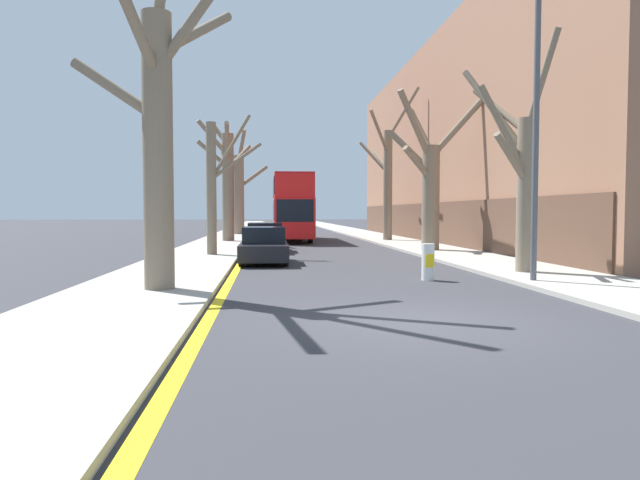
% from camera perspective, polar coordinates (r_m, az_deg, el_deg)
% --- Properties ---
extents(ground_plane, '(300.00, 300.00, 0.00)m').
position_cam_1_polar(ground_plane, '(10.23, 9.71, -8.01)').
color(ground_plane, '#333338').
extents(sidewalk_left, '(3.46, 120.00, 0.12)m').
position_cam_1_polar(sidewalk_left, '(59.82, -7.98, 0.97)').
color(sidewalk_left, '#A39E93').
rests_on(sidewalk_left, ground).
extents(sidewalk_right, '(3.46, 120.00, 0.12)m').
position_cam_1_polar(sidewalk_right, '(60.30, 2.68, 1.01)').
color(sidewalk_right, '#A39E93').
rests_on(sidewalk_right, ground).
extents(building_facade_right, '(10.08, 42.06, 12.64)m').
position_cam_1_polar(building_facade_right, '(39.31, 17.40, 9.07)').
color(building_facade_right, '#93664C').
rests_on(building_facade_right, ground).
extents(kerb_line_stripe, '(0.24, 120.00, 0.01)m').
position_cam_1_polar(kerb_line_stripe, '(59.75, -6.15, 0.92)').
color(kerb_line_stripe, yellow).
rests_on(kerb_line_stripe, ground).
extents(street_tree_left_0, '(4.38, 4.79, 9.17)m').
position_cam_1_polar(street_tree_left_0, '(13.90, -15.71, 11.13)').
color(street_tree_left_0, '#7A6B56').
rests_on(street_tree_left_0, ground).
extents(street_tree_left_1, '(2.36, 1.88, 6.13)m').
position_cam_1_polar(street_tree_left_1, '(24.81, -10.58, 5.52)').
color(street_tree_left_1, '#7A6B56').
rests_on(street_tree_left_1, ground).
extents(street_tree_left_2, '(3.34, 5.43, 7.74)m').
position_cam_1_polar(street_tree_left_2, '(36.62, -9.27, 5.95)').
color(street_tree_left_2, '#7A6B56').
rests_on(street_tree_left_2, ground).
extents(street_tree_left_3, '(3.91, 3.08, 8.59)m').
position_cam_1_polar(street_tree_left_3, '(47.93, -8.07, 4.86)').
color(street_tree_left_3, '#7A6B56').
rests_on(street_tree_left_3, ground).
extents(street_tree_right_0, '(1.87, 3.35, 7.07)m').
position_cam_1_polar(street_tree_right_0, '(18.32, 19.52, 6.11)').
color(street_tree_right_0, '#7A6B56').
rests_on(street_tree_right_0, ground).
extents(street_tree_right_1, '(4.37, 2.86, 7.55)m').
position_cam_1_polar(street_tree_right_1, '(27.89, 10.88, 5.62)').
color(street_tree_right_1, '#7A6B56').
rests_on(street_tree_right_1, ground).
extents(street_tree_right_2, '(3.45, 4.23, 9.83)m').
position_cam_1_polar(street_tree_right_2, '(37.70, 6.75, 6.19)').
color(street_tree_right_2, '#7A6B56').
rests_on(street_tree_right_2, ground).
extents(double_decker_bus, '(2.44, 10.99, 4.30)m').
position_cam_1_polar(double_decker_bus, '(38.69, -2.87, 3.55)').
color(double_decker_bus, red).
rests_on(double_decker_bus, ground).
extents(parked_car_0, '(1.77, 3.97, 1.37)m').
position_cam_1_polar(parked_car_0, '(21.47, -5.63, -0.62)').
color(parked_car_0, black).
rests_on(parked_car_0, ground).
extents(parked_car_1, '(1.84, 4.35, 1.41)m').
position_cam_1_polar(parked_car_1, '(27.87, -5.51, 0.20)').
color(parked_car_1, maroon).
rests_on(parked_car_1, ground).
extents(lamp_post, '(1.40, 0.20, 8.00)m').
position_cam_1_polar(lamp_post, '(16.17, 20.49, 11.68)').
color(lamp_post, '#4C4F54').
rests_on(lamp_post, ground).
extents(traffic_bollard, '(0.36, 0.37, 1.03)m').
position_cam_1_polar(traffic_bollard, '(16.31, 10.75, -2.18)').
color(traffic_bollard, white).
rests_on(traffic_bollard, ground).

